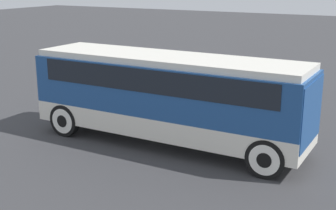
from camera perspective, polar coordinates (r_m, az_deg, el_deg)
ground_plane at (r=16.62m, az=0.00°, el=-4.70°), size 120.00×120.00×0.00m
tour_bus at (r=16.02m, az=0.30°, el=1.65°), size 9.77×2.61×3.14m
parked_car_near at (r=24.74m, az=5.69°, el=3.72°), size 4.48×1.92×1.50m
parked_car_mid at (r=23.41m, az=-2.73°, el=2.96°), size 4.18×1.87×1.31m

